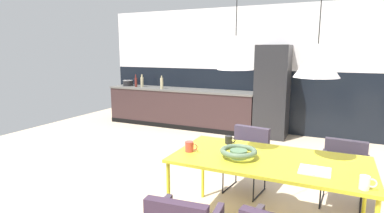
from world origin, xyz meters
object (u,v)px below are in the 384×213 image
at_px(open_book, 315,171).
at_px(cooking_pot, 128,83).
at_px(bottle_spice_small, 162,83).
at_px(pendant_lamp_over_table_near, 236,53).
at_px(fruit_bowl, 239,152).
at_px(armchair_facing_counter, 248,152).
at_px(mug_glass_clear, 190,147).
at_px(refrigerator_column, 272,92).
at_px(dining_table, 269,163).
at_px(mug_wide_latte, 365,183).
at_px(mug_dark_espresso, 229,140).
at_px(bottle_wine_green, 142,82).
at_px(bottle_oil_tall, 136,82).
at_px(pendant_lamp_over_table_far, 317,61).
at_px(armchair_by_stool, 344,163).

bearing_deg(open_book, cooking_pot, 141.48).
distance_m(bottle_spice_small, pendant_lamp_over_table_near, 4.34).
relative_size(fruit_bowl, open_book, 1.39).
relative_size(open_book, pendant_lamp_over_table_near, 0.24).
bearing_deg(armchair_facing_counter, mug_glass_clear, 79.43).
xyz_separation_m(refrigerator_column, mug_glass_clear, (-0.12, -3.64, -0.12)).
xyz_separation_m(dining_table, mug_wide_latte, (0.76, -0.37, 0.09)).
bearing_deg(cooking_pot, mug_dark_espresso, -40.98).
xyz_separation_m(mug_glass_clear, cooking_pot, (-3.44, 3.64, 0.14)).
height_order(mug_dark_espresso, bottle_wine_green, bottle_wine_green).
relative_size(mug_dark_espresso, bottle_oil_tall, 0.39).
relative_size(mug_wide_latte, bottle_wine_green, 0.39).
bearing_deg(mug_dark_espresso, bottle_oil_tall, 137.47).
xyz_separation_m(refrigerator_column, bottle_spice_small, (-2.46, -0.21, 0.08)).
bearing_deg(pendant_lamp_over_table_far, pendant_lamp_over_table_near, -178.73).
xyz_separation_m(refrigerator_column, armchair_by_stool, (1.31, -2.55, -0.44)).
height_order(cooking_pot, bottle_wine_green, bottle_wine_green).
relative_size(bottle_spice_small, pendant_lamp_over_table_near, 0.29).
bearing_deg(pendant_lamp_over_table_near, armchair_facing_counter, 94.79).
height_order(open_book, bottle_spice_small, bottle_spice_small).
bearing_deg(bottle_wine_green, bottle_oil_tall, -146.93).
relative_size(mug_wide_latte, bottle_oil_tall, 0.39).
relative_size(refrigerator_column, bottle_oil_tall, 6.14).
bearing_deg(dining_table, fruit_bowl, -158.19).
bearing_deg(dining_table, pendant_lamp_over_table_far, 4.89).
relative_size(armchair_by_stool, fruit_bowl, 2.08).
bearing_deg(mug_wide_latte, mug_dark_espresso, 152.35).
relative_size(refrigerator_column, pendant_lamp_over_table_far, 1.69).
height_order(bottle_wine_green, pendant_lamp_over_table_near, pendant_lamp_over_table_near).
relative_size(armchair_facing_counter, armchair_by_stool, 1.10).
distance_m(mug_glass_clear, bottle_wine_green, 4.69).
bearing_deg(bottle_wine_green, mug_dark_espresso, -44.28).
relative_size(fruit_bowl, bottle_wine_green, 1.15).
distance_m(bottle_wine_green, pendant_lamp_over_table_far, 5.39).
bearing_deg(bottle_oil_tall, refrigerator_column, 2.09).
distance_m(armchair_by_stool, fruit_bowl, 1.45).
relative_size(fruit_bowl, mug_dark_espresso, 2.94).
xyz_separation_m(dining_table, bottle_wine_green, (-3.75, 3.46, 0.29)).
height_order(cooking_pot, pendant_lamp_over_table_near, pendant_lamp_over_table_near).
distance_m(mug_dark_espresso, bottle_oil_tall, 4.59).
bearing_deg(pendant_lamp_over_table_near, bottle_spice_small, 129.91).
distance_m(armchair_by_stool, bottle_spice_small, 4.47).
bearing_deg(bottle_oil_tall, pendant_lamp_over_table_far, -38.42).
height_order(cooking_pot, pendant_lamp_over_table_far, pendant_lamp_over_table_far).
distance_m(bottle_wine_green, bottle_spice_small, 0.67).
height_order(armchair_by_stool, fruit_bowl, fruit_bowl).
bearing_deg(armchair_by_stool, armchair_facing_counter, 9.43).
bearing_deg(armchair_facing_counter, cooking_pot, -27.12).
xyz_separation_m(dining_table, open_book, (0.41, -0.16, 0.05)).
height_order(dining_table, pendant_lamp_over_table_far, pendant_lamp_over_table_far).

